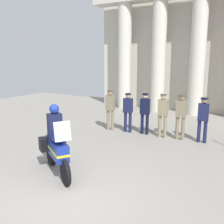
{
  "coord_description": "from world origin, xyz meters",
  "views": [
    {
      "loc": [
        3.48,
        -4.1,
        3.02
      ],
      "look_at": [
        -0.5,
        3.21,
        1.33
      ],
      "focal_mm": 40.98,
      "sensor_mm": 36.0,
      "label": 1
    }
  ],
  "objects": [
    {
      "name": "ground_plane",
      "position": [
        0.0,
        0.0,
        0.0
      ],
      "size": [
        28.0,
        28.0,
        0.0
      ],
      "primitive_type": "plane",
      "color": "gray"
    },
    {
      "name": "colonnade_backdrop",
      "position": [
        0.77,
        11.13,
        3.87
      ],
      "size": [
        12.82,
        1.68,
        7.51
      ],
      "color": "beige",
      "rests_on": "ground_plane"
    },
    {
      "name": "officer_in_row_0",
      "position": [
        -1.83,
        5.48,
        1.04
      ],
      "size": [
        0.4,
        0.26,
        1.75
      ],
      "rotation": [
        0.0,
        0.0,
        3.25
      ],
      "color": "#7A7056",
      "rests_on": "ground_plane"
    },
    {
      "name": "officer_in_row_1",
      "position": [
        -1.0,
        5.52,
        0.99
      ],
      "size": [
        0.4,
        0.26,
        1.67
      ],
      "rotation": [
        0.0,
        0.0,
        3.25
      ],
      "color": "#191E42",
      "rests_on": "ground_plane"
    },
    {
      "name": "officer_in_row_2",
      "position": [
        -0.26,
        5.59,
        1.0
      ],
      "size": [
        0.4,
        0.26,
        1.7
      ],
      "rotation": [
        0.0,
        0.0,
        3.25
      ],
      "color": "black",
      "rests_on": "ground_plane"
    },
    {
      "name": "officer_in_row_3",
      "position": [
        0.53,
        5.48,
        1.03
      ],
      "size": [
        0.4,
        0.26,
        1.74
      ],
      "rotation": [
        0.0,
        0.0,
        3.25
      ],
      "color": "#847A5B",
      "rests_on": "ground_plane"
    },
    {
      "name": "officer_in_row_4",
      "position": [
        1.22,
        5.53,
        1.03
      ],
      "size": [
        0.4,
        0.26,
        1.75
      ],
      "rotation": [
        0.0,
        0.0,
        3.25
      ],
      "color": "#7A7056",
      "rests_on": "ground_plane"
    },
    {
      "name": "officer_in_row_5",
      "position": [
        2.03,
        5.55,
        1.0
      ],
      "size": [
        0.4,
        0.26,
        1.69
      ],
      "rotation": [
        0.0,
        0.0,
        3.25
      ],
      "color": "#191E42",
      "rests_on": "ground_plane"
    },
    {
      "name": "motorcycle_with_rider",
      "position": [
        -0.97,
        0.92,
        0.79
      ],
      "size": [
        1.79,
        1.31,
        1.9
      ],
      "rotation": [
        0.0,
        0.0,
        -0.6
      ],
      "color": "black",
      "rests_on": "ground_plane"
    }
  ]
}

